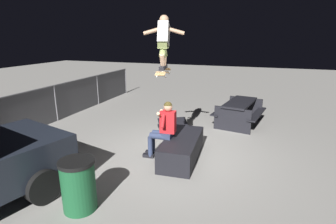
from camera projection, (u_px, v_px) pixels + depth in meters
ground_plane at (177, 155)px, 6.32m from camera, size 40.00×40.00×0.00m
ledge_box_main at (182, 148)px, 6.07m from camera, size 1.81×0.84×0.51m
person_sitting_on_ledge at (163, 127)px, 5.98m from camera, size 0.59×0.76×1.35m
skateboard at (163, 73)px, 5.74m from camera, size 1.04×0.41×0.15m
skater_airborne at (164, 40)px, 5.60m from camera, size 0.64×0.88×1.12m
kicker_ramp at (175, 130)px, 7.84m from camera, size 1.48×1.35×0.35m
picnic_table_back at (240, 109)px, 8.38m from camera, size 1.91×1.61×0.75m
trash_bin at (79, 185)px, 4.24m from camera, size 0.56×0.56×0.86m
fence_back at (26, 111)px, 7.62m from camera, size 12.05×0.05×1.21m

